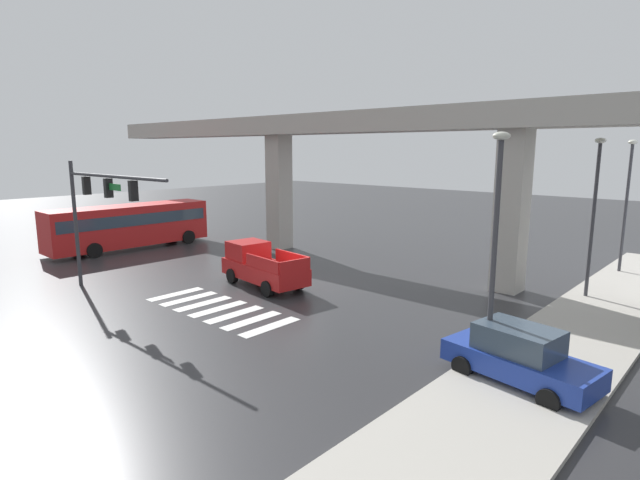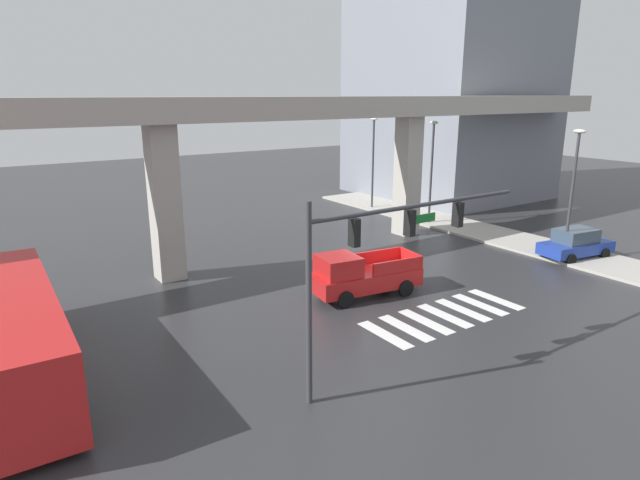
# 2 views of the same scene
# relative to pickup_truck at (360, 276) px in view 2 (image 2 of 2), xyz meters

# --- Properties ---
(ground_plane) EXTENTS (120.00, 120.00, 0.00)m
(ground_plane) POSITION_rel_pickup_truck_xyz_m (1.56, 0.79, -0.99)
(ground_plane) COLOR #2D2D30
(crosswalk_stripes) EXTENTS (7.15, 2.80, 0.01)m
(crosswalk_stripes) POSITION_rel_pickup_truck_xyz_m (1.56, -3.80, -0.98)
(crosswalk_stripes) COLOR silver
(crosswalk_stripes) RESTS_ON ground
(elevated_overpass) EXTENTS (52.26, 2.49, 8.87)m
(elevated_overpass) POSITION_rel_pickup_truck_xyz_m (1.56, 7.34, 6.65)
(elevated_overpass) COLOR #ADA89E
(elevated_overpass) RESTS_ON ground
(sidewalk_east) EXTENTS (4.00, 36.00, 0.15)m
(sidewalk_east) POSITION_rel_pickup_truck_xyz_m (13.98, 2.79, -0.91)
(sidewalk_east) COLOR #ADA89E
(sidewalk_east) RESTS_ON ground
(pickup_truck) EXTENTS (5.30, 2.57, 2.08)m
(pickup_truck) POSITION_rel_pickup_truck_xyz_m (0.00, 0.00, 0.00)
(pickup_truck) COLOR red
(pickup_truck) RESTS_ON ground
(city_bus) EXTENTS (2.96, 10.85, 2.99)m
(city_bus) POSITION_rel_pickup_truck_xyz_m (-13.80, 0.22, 0.73)
(city_bus) COLOR red
(city_bus) RESTS_ON ground
(sedan_blue) EXTENTS (4.52, 2.44, 1.72)m
(sedan_blue) POSITION_rel_pickup_truck_xyz_m (13.73, -2.13, -0.14)
(sedan_blue) COLOR #1E3899
(sedan_blue) RESTS_ON ground
(traffic_signal_mast) EXTENTS (8.69, 0.32, 6.20)m
(traffic_signal_mast) POSITION_rel_pickup_truck_xyz_m (-4.04, -6.12, 3.57)
(traffic_signal_mast) COLOR #38383D
(traffic_signal_mast) RESTS_ON ground
(street_lamp_near_corner) EXTENTS (0.44, 0.70, 7.24)m
(street_lamp_near_corner) POSITION_rel_pickup_truck_xyz_m (12.78, -2.09, 3.57)
(street_lamp_near_corner) COLOR #38383D
(street_lamp_near_corner) RESTS_ON ground
(street_lamp_mid_block) EXTENTS (0.44, 0.70, 7.24)m
(street_lamp_mid_block) POSITION_rel_pickup_truck_xyz_m (12.78, 8.41, 3.57)
(street_lamp_mid_block) COLOR #38383D
(street_lamp_mid_block) RESTS_ON ground
(street_lamp_far_north) EXTENTS (0.44, 0.70, 7.24)m
(street_lamp_far_north) POSITION_rel_pickup_truck_xyz_m (12.78, 14.82, 3.57)
(street_lamp_far_north) COLOR #38383D
(street_lamp_far_north) RESTS_ON ground
(fire_hydrant) EXTENTS (0.24, 0.24, 0.85)m
(fire_hydrant) POSITION_rel_pickup_truck_xyz_m (12.38, -1.91, -0.56)
(fire_hydrant) COLOR red
(fire_hydrant) RESTS_ON ground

